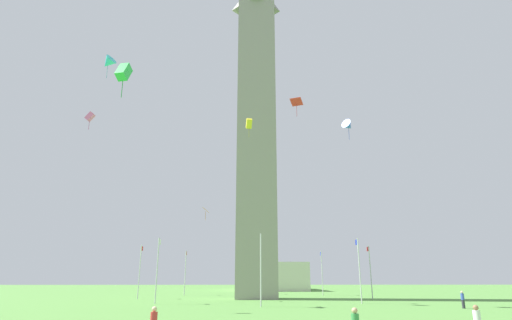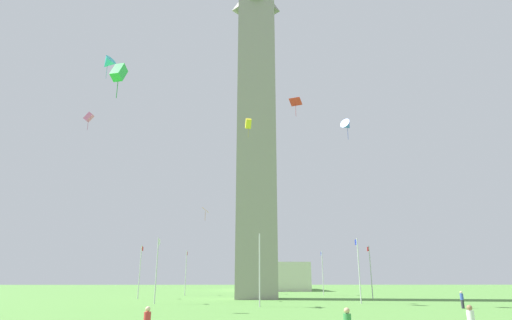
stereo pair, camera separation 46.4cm
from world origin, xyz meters
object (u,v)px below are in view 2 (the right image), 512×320
at_px(kite_red_diamond, 296,102).
at_px(kite_blue_delta, 347,126).
at_px(person_blue_shirt, 462,300).
at_px(flagpole_n, 254,271).
at_px(flagpole_se, 157,267).
at_px(flagpole_sw, 359,267).
at_px(kite_green_box, 119,73).
at_px(kite_yellow_box, 248,124).
at_px(flagpole_w, 371,269).
at_px(obelisk_monument, 256,121).
at_px(flagpole_e, 140,269).
at_px(flagpole_nw, 322,271).
at_px(distant_building, 274,277).
at_px(kite_pink_box, 89,117).
at_px(flagpole_ne, 186,270).
at_px(flagpole_s, 260,266).
at_px(kite_cyan_delta, 108,63).

bearing_deg(kite_red_diamond, kite_blue_delta, -127.37).
bearing_deg(person_blue_shirt, flagpole_n, -44.69).
distance_m(flagpole_se, flagpole_sw, 24.03).
height_order(kite_green_box, kite_yellow_box, kite_yellow_box).
distance_m(flagpole_w, kite_green_box, 48.93).
xyz_separation_m(person_blue_shirt, kite_blue_delta, (0.40, 10.14, 18.45)).
xyz_separation_m(obelisk_monument, flagpole_e, (0.06, 16.99, -23.39)).
distance_m(flagpole_nw, kite_green_box, 57.17).
xyz_separation_m(flagpole_n, flagpole_e, (-16.99, 16.99, 0.00)).
xyz_separation_m(flagpole_e, kite_green_box, (-40.14, -7.98, 10.36)).
bearing_deg(kite_red_diamond, person_blue_shirt, -105.95).
bearing_deg(distant_building, kite_green_box, 170.29).
bearing_deg(person_blue_shirt, flagpole_nw, -59.12).
xyz_separation_m(obelisk_monument, flagpole_sw, (-11.95, -12.01, -23.39)).
bearing_deg(kite_yellow_box, kite_red_diamond, -119.26).
distance_m(kite_yellow_box, kite_red_diamond, 6.90).
height_order(kite_blue_delta, kite_pink_box, kite_blue_delta).
bearing_deg(kite_blue_delta, kite_yellow_box, 56.73).
relative_size(obelisk_monument, flagpole_se, 7.29).
bearing_deg(kite_green_box, flagpole_e, 11.25).
bearing_deg(flagpole_sw, flagpole_e, 67.50).
height_order(obelisk_monument, flagpole_w, obelisk_monument).
xyz_separation_m(kite_green_box, kite_red_diamond, (24.55, -13.57, 9.37)).
bearing_deg(distant_building, flagpole_ne, 152.14).
bearing_deg(flagpole_s, flagpole_nw, -22.50).
height_order(flagpole_s, distant_building, flagpole_s).
distance_m(obelisk_monument, flagpole_se, 28.88).
height_order(flagpole_w, kite_green_box, kite_green_box).
xyz_separation_m(flagpole_sw, person_blue_shirt, (-7.97, -7.92, -3.35)).
relative_size(kite_green_box, kite_cyan_delta, 0.70).
bearing_deg(flagpole_n, distant_building, -11.21).
bearing_deg(flagpole_e, flagpole_nw, -67.50).
distance_m(flagpole_n, flagpole_ne, 13.00).
bearing_deg(obelisk_monument, flagpole_e, 89.79).
relative_size(flagpole_s, distant_building, 0.28).
distance_m(flagpole_e, kite_red_diamond, 33.12).
xyz_separation_m(flagpole_ne, flagpole_se, (-24.03, 0.00, 0.00)).
xyz_separation_m(kite_cyan_delta, kite_yellow_box, (2.29, -18.24, -7.27)).
relative_size(flagpole_n, person_blue_shirt, 4.59).
height_order(flagpole_sw, flagpole_nw, same).
height_order(kite_green_box, kite_cyan_delta, kite_cyan_delta).
relative_size(kite_blue_delta, kite_cyan_delta, 0.74).
distance_m(flagpole_n, kite_cyan_delta, 44.98).
bearing_deg(flagpole_ne, flagpole_sw, -135.00).
height_order(flagpole_e, kite_yellow_box, kite_yellow_box).
height_order(person_blue_shirt, kite_green_box, kite_green_box).
height_order(flagpole_ne, kite_green_box, kite_green_box).
bearing_deg(flagpole_s, flagpole_se, 67.50).
relative_size(flagpole_se, kite_cyan_delta, 2.36).
bearing_deg(flagpole_nw, flagpole_w, -157.50).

